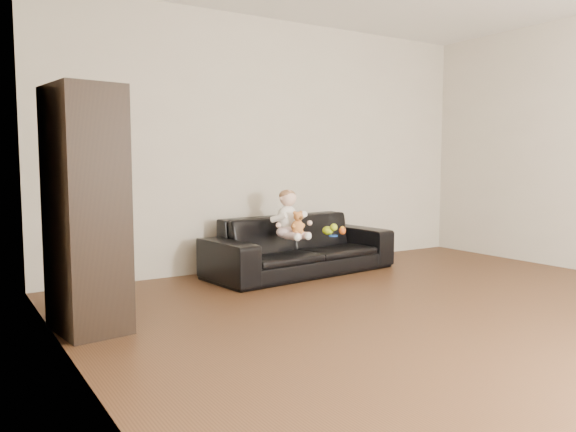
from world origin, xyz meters
TOP-DOWN VIEW (x-y plane):
  - floor at (0.00, 0.00)m, footprint 5.50×5.50m
  - wall_back at (0.00, 2.75)m, footprint 5.00×0.00m
  - wall_left at (-2.50, 0.00)m, footprint 0.00×5.50m
  - sofa at (-0.03, 2.25)m, footprint 2.03×0.97m
  - cabinet at (-2.28, 1.38)m, footprint 0.47×0.60m
  - shelf_item at (-2.26, 1.38)m, footprint 0.21×0.27m
  - baby at (-0.23, 2.14)m, footprint 0.35×0.42m
  - teddy_bear at (-0.22, 2.00)m, footprint 0.14×0.14m
  - toy_green at (0.25, 2.17)m, footprint 0.14×0.15m
  - toy_rattle at (0.40, 2.12)m, footprint 0.09×0.09m
  - toy_blue_disc at (0.23, 2.05)m, footprint 0.11×0.11m

SIDE VIEW (x-z plane):
  - floor at x=0.00m, z-range 0.00..0.00m
  - sofa at x=-0.03m, z-range 0.00..0.57m
  - toy_blue_disc at x=0.23m, z-range 0.38..0.39m
  - toy_rattle at x=0.40m, z-range 0.38..0.45m
  - toy_green at x=0.25m, z-range 0.38..0.47m
  - teddy_bear at x=-0.22m, z-range 0.43..0.65m
  - baby at x=-0.23m, z-range 0.35..0.82m
  - cabinet at x=-2.28m, z-range 0.00..1.60m
  - shelf_item at x=-2.26m, z-range 1.02..1.30m
  - wall_back at x=0.00m, z-range -1.20..3.80m
  - wall_left at x=-2.50m, z-range -1.45..4.05m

